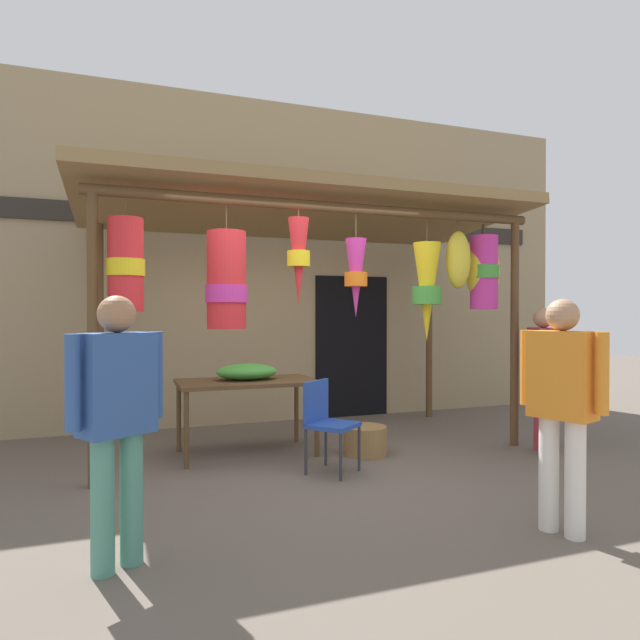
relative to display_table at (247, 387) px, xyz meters
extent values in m
plane|color=#60564C|center=(0.38, -0.59, -0.70)|extent=(30.00, 30.00, 0.00)
cube|color=#9E8966|center=(0.38, 1.71, 1.47)|extent=(9.95, 0.25, 4.35)
cube|color=#2D2823|center=(0.38, 1.57, 2.00)|extent=(8.95, 0.04, 0.24)
cube|color=black|center=(1.88, 1.58, 0.30)|extent=(1.10, 0.03, 2.00)
cylinder|color=brown|center=(-1.46, -0.65, 0.55)|extent=(0.09, 0.09, 2.51)
cylinder|color=brown|center=(2.89, -0.65, 0.55)|extent=(0.09, 0.09, 2.51)
cylinder|color=brown|center=(-1.46, 1.14, 0.55)|extent=(0.09, 0.09, 2.51)
cylinder|color=brown|center=(2.89, 1.14, 0.55)|extent=(0.09, 0.09, 2.51)
cylinder|color=brown|center=(0.72, -0.65, 1.81)|extent=(4.54, 0.10, 0.10)
cylinder|color=brown|center=(0.72, 1.14, 1.96)|extent=(4.54, 0.10, 0.10)
cube|color=olive|center=(0.72, 0.25, 1.93)|extent=(4.84, 2.29, 0.31)
cylinder|color=brown|center=(-1.19, -0.62, 1.67)|extent=(0.01, 0.01, 0.17)
cylinder|color=red|center=(-1.19, -0.62, 1.19)|extent=(0.30, 0.30, 0.81)
cylinder|color=yellow|center=(-1.19, -0.62, 1.16)|extent=(0.32, 0.32, 0.15)
cylinder|color=brown|center=(-0.32, -0.58, 1.64)|extent=(0.01, 0.01, 0.23)
cylinder|color=red|center=(-0.32, -0.58, 1.08)|extent=(0.36, 0.36, 0.90)
cylinder|color=#D13399|center=(-0.32, -0.58, 0.95)|extent=(0.39, 0.39, 0.16)
cylinder|color=brown|center=(0.36, -0.66, 1.72)|extent=(0.01, 0.01, 0.08)
cone|color=red|center=(0.36, -0.66, 1.26)|extent=(0.20, 0.20, 0.83)
cylinder|color=yellow|center=(0.36, -0.66, 1.29)|extent=(0.22, 0.22, 0.15)
cylinder|color=brown|center=(0.98, -0.60, 1.64)|extent=(0.01, 0.01, 0.24)
cone|color=#D13399|center=(0.98, -0.60, 1.12)|extent=(0.21, 0.21, 0.79)
cylinder|color=orange|center=(0.98, -0.60, 1.11)|extent=(0.23, 0.23, 0.14)
cylinder|color=brown|center=(1.81, -0.57, 1.64)|extent=(0.01, 0.01, 0.24)
cone|color=yellow|center=(1.81, -0.57, 0.99)|extent=(0.29, 0.29, 1.05)
cylinder|color=green|center=(1.81, -0.57, 0.96)|extent=(0.31, 0.31, 0.19)
cylinder|color=brown|center=(2.53, -0.57, 1.69)|extent=(0.01, 0.01, 0.13)
cylinder|color=#D13399|center=(2.53, -0.57, 1.22)|extent=(0.30, 0.30, 0.81)
cylinder|color=green|center=(2.53, -0.57, 1.23)|extent=(0.32, 0.32, 0.15)
cylinder|color=#4C3D23|center=(2.54, -0.54, 1.67)|extent=(0.02, 0.02, 0.18)
ellipsoid|color=yellow|center=(2.54, -0.54, 1.23)|extent=(0.39, 0.33, 0.69)
cylinder|color=#4C3D23|center=(2.16, -0.62, 1.71)|extent=(0.02, 0.02, 0.10)
ellipsoid|color=yellow|center=(2.16, -0.62, 1.35)|extent=(0.27, 0.23, 0.61)
cube|color=brown|center=(0.00, 0.00, 0.05)|extent=(1.41, 0.79, 0.04)
cylinder|color=brown|center=(-0.66, -0.35, -0.33)|extent=(0.05, 0.05, 0.73)
cylinder|color=brown|center=(0.66, -0.35, -0.33)|extent=(0.05, 0.05, 0.73)
cylinder|color=brown|center=(-0.66, 0.35, -0.33)|extent=(0.05, 0.05, 0.73)
cylinder|color=brown|center=(0.66, 0.35, -0.33)|extent=(0.05, 0.05, 0.73)
ellipsoid|color=green|center=(0.01, 0.04, 0.16)|extent=(0.64, 0.45, 0.17)
ellipsoid|color=red|center=(0.11, -0.01, 0.17)|extent=(0.29, 0.22, 0.12)
cube|color=#2347A8|center=(0.60, -0.94, -0.26)|extent=(0.56, 0.56, 0.04)
cube|color=#2347A8|center=(0.48, -0.80, -0.06)|extent=(0.33, 0.28, 0.40)
cylinder|color=#333338|center=(0.57, -1.19, -0.48)|extent=(0.03, 0.03, 0.44)
cylinder|color=#333338|center=(0.85, -0.97, -0.48)|extent=(0.03, 0.03, 0.44)
cylinder|color=#333338|center=(0.34, -0.91, -0.48)|extent=(0.03, 0.03, 0.44)
cylinder|color=#333338|center=(0.62, -0.69, -0.48)|extent=(0.03, 0.03, 0.44)
cylinder|color=olive|center=(1.15, -0.45, -0.55)|extent=(0.45, 0.45, 0.30)
cylinder|color=silver|center=(1.48, -2.68, -0.31)|extent=(0.13, 0.13, 0.77)
cylinder|color=silver|center=(1.54, -2.85, -0.31)|extent=(0.13, 0.13, 0.77)
cube|color=orange|center=(1.51, -2.77, 0.36)|extent=(0.34, 0.45, 0.58)
cylinder|color=orange|center=(1.43, -2.53, 0.39)|extent=(0.08, 0.08, 0.52)
cylinder|color=orange|center=(1.60, -3.01, 0.39)|extent=(0.08, 0.08, 0.52)
sphere|color=tan|center=(1.51, -2.77, 0.76)|extent=(0.21, 0.21, 0.21)
cylinder|color=#B23347|center=(2.94, -1.07, -0.32)|extent=(0.13, 0.13, 0.75)
cylinder|color=#B23347|center=(3.01, -0.91, -0.32)|extent=(0.13, 0.13, 0.75)
cube|color=#B23347|center=(2.97, -0.99, 0.34)|extent=(0.36, 0.45, 0.56)
cylinder|color=#B23347|center=(2.87, -1.22, 0.36)|extent=(0.08, 0.08, 0.51)
cylinder|color=#B23347|center=(3.07, -0.76, 0.36)|extent=(0.08, 0.08, 0.51)
sphere|color=tan|center=(2.97, -0.99, 0.72)|extent=(0.21, 0.21, 0.21)
cylinder|color=#4C8E7A|center=(-1.18, -2.24, -0.31)|extent=(0.13, 0.13, 0.78)
cylinder|color=#4C8E7A|center=(-1.34, -2.33, -0.31)|extent=(0.13, 0.13, 0.78)
cube|color=#2D5193|center=(-1.26, -2.29, 0.37)|extent=(0.46, 0.39, 0.58)
cylinder|color=#2D5193|center=(-1.04, -2.16, 0.40)|extent=(0.08, 0.08, 0.52)
cylinder|color=#2D5193|center=(-1.48, -2.41, 0.40)|extent=(0.08, 0.08, 0.52)
sphere|color=#9E704C|center=(-1.26, -2.29, 0.77)|extent=(0.21, 0.21, 0.21)
camera|label=1|loc=(-1.25, -5.63, 0.77)|focal=30.83mm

